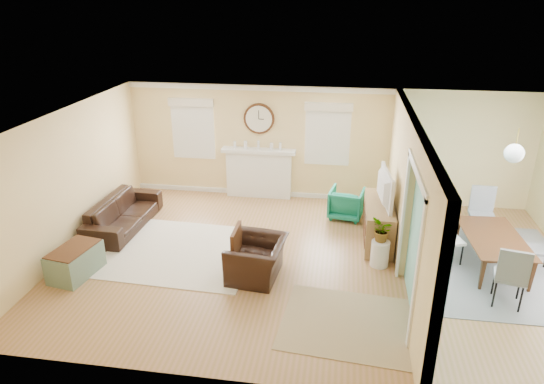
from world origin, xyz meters
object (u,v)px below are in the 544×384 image
(sofa, at_px, (123,213))
(credenza, at_px, (378,223))
(eames_chair, at_px, (257,259))
(dining_table, at_px, (493,252))
(green_chair, at_px, (346,203))

(sofa, relative_size, credenza, 1.36)
(eames_chair, xyz_separation_m, credenza, (2.07, 1.58, 0.07))
(eames_chair, relative_size, dining_table, 0.61)
(sofa, bearing_deg, eames_chair, -113.64)
(sofa, xyz_separation_m, dining_table, (7.06, -0.51, -0.01))
(sofa, distance_m, dining_table, 7.07)
(eames_chair, distance_m, dining_table, 4.13)
(sofa, bearing_deg, credenza, -86.66)
(green_chair, bearing_deg, dining_table, 157.20)
(sofa, relative_size, dining_table, 1.26)
(eames_chair, xyz_separation_m, green_chair, (1.46, 2.60, -0.01))
(sofa, height_order, dining_table, sofa)
(sofa, distance_m, eames_chair, 3.36)
(sofa, xyz_separation_m, credenza, (5.11, 0.15, 0.09))
(dining_table, bearing_deg, sofa, 82.46)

